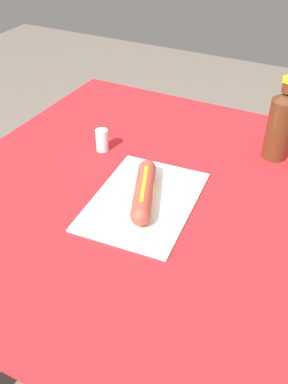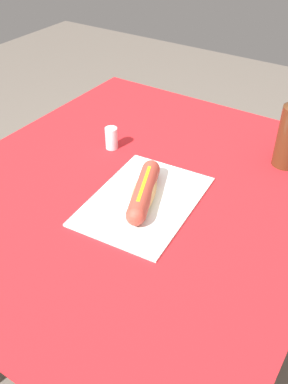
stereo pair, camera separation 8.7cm
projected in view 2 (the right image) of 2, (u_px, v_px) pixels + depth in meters
ground_plane at (140, 346)px, 1.55m from camera, size 6.00×6.00×0.00m
dining_table at (138, 222)px, 1.18m from camera, size 1.10×0.96×0.73m
paper_wrapper at (144, 201)px, 1.05m from camera, size 0.36×0.27×0.01m
hot_dog at (144, 191)px, 1.03m from camera, size 0.22×0.12×0.05m
salt_shaker at (111, 138)px, 1.24m from camera, size 0.04×0.04×0.07m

